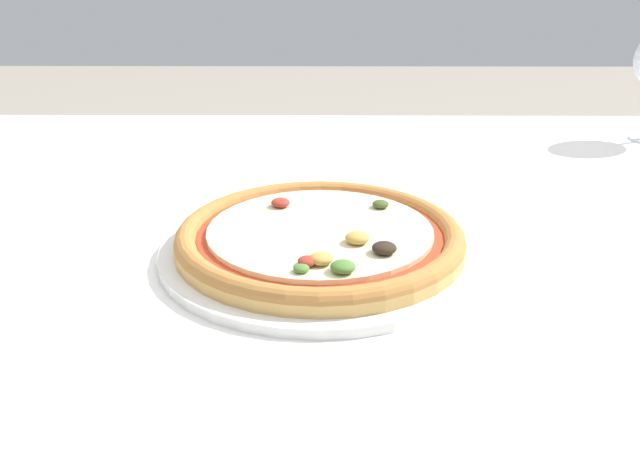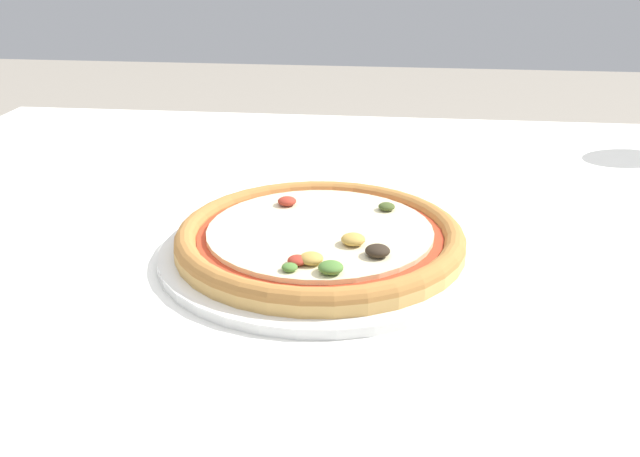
# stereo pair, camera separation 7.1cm
# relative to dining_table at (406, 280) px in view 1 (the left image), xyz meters

# --- Properties ---
(dining_table) EXTENTS (1.46, 0.96, 0.72)m
(dining_table) POSITION_rel_dining_table_xyz_m (0.00, 0.00, 0.00)
(dining_table) COLOR #997047
(dining_table) RESTS_ON ground_plane
(pizza_plate) EXTENTS (0.32, 0.32, 0.04)m
(pizza_plate) POSITION_rel_dining_table_xyz_m (-0.10, -0.10, 0.10)
(pizza_plate) COLOR white
(pizza_plate) RESTS_ON dining_table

